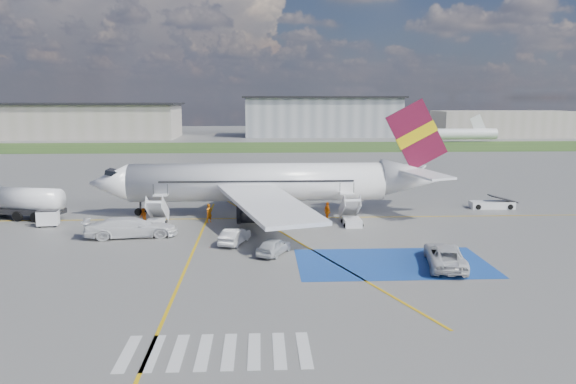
# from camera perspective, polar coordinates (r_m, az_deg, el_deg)

# --- Properties ---
(ground) EXTENTS (400.00, 400.00, 0.00)m
(ground) POSITION_cam_1_polar(r_m,az_deg,el_deg) (44.90, -3.22, -5.94)
(ground) COLOR #60605E
(ground) RESTS_ON ground
(grass_strip) EXTENTS (400.00, 30.00, 0.01)m
(grass_strip) POSITION_cam_1_polar(r_m,az_deg,el_deg) (138.79, -2.98, 4.58)
(grass_strip) COLOR #2D4C1E
(grass_strip) RESTS_ON ground
(taxiway_line_main) EXTENTS (120.00, 0.20, 0.01)m
(taxiway_line_main) POSITION_cam_1_polar(r_m,az_deg,el_deg) (56.56, -3.14, -2.69)
(taxiway_line_main) COLOR gold
(taxiway_line_main) RESTS_ON ground
(taxiway_line_cross) EXTENTS (0.20, 60.00, 0.01)m
(taxiway_line_cross) POSITION_cam_1_polar(r_m,az_deg,el_deg) (35.77, -11.48, -10.20)
(taxiway_line_cross) COLOR gold
(taxiway_line_cross) RESTS_ON ground
(taxiway_line_diag) EXTENTS (20.71, 56.45, 0.01)m
(taxiway_line_diag) POSITION_cam_1_polar(r_m,az_deg,el_deg) (56.56, -3.14, -2.69)
(taxiway_line_diag) COLOR gold
(taxiway_line_diag) RESTS_ON ground
(staging_box) EXTENTS (14.00, 8.00, 0.01)m
(staging_box) POSITION_cam_1_polar(r_m,az_deg,el_deg) (42.17, 10.57, -7.11)
(staging_box) COLOR #184295
(staging_box) RESTS_ON ground
(crosswalk) EXTENTS (9.00, 4.00, 0.01)m
(crosswalk) POSITION_cam_1_polar(r_m,az_deg,el_deg) (28.05, -7.27, -15.79)
(crosswalk) COLOR silver
(crosswalk) RESTS_ON ground
(terminal_west) EXTENTS (60.00, 22.00, 10.00)m
(terminal_west) POSITION_cam_1_polar(r_m,az_deg,el_deg) (182.04, -20.68, 6.74)
(terminal_west) COLOR #9D9788
(terminal_west) RESTS_ON ground
(terminal_centre) EXTENTS (48.00, 18.00, 12.00)m
(terminal_centre) POSITION_cam_1_polar(r_m,az_deg,el_deg) (179.45, 3.49, 7.62)
(terminal_centre) COLOR gray
(terminal_centre) RESTS_ON ground
(terminal_east) EXTENTS (40.00, 16.00, 8.00)m
(terminal_east) POSITION_cam_1_polar(r_m,az_deg,el_deg) (187.00, 20.84, 6.48)
(terminal_east) COLOR #9D9788
(terminal_east) RESTS_ON ground
(airliner) EXTENTS (36.81, 32.95, 11.92)m
(airliner) POSITION_cam_1_polar(r_m,az_deg,el_deg) (57.93, -1.68, 1.02)
(airliner) COLOR white
(airliner) RESTS_ON ground
(airstairs_fwd) EXTENTS (1.90, 5.20, 3.60)m
(airstairs_fwd) POSITION_cam_1_polar(r_m,az_deg,el_deg) (54.11, -13.29, -2.82)
(airstairs_fwd) COLOR white
(airstairs_fwd) RESTS_ON ground
(airstairs_aft) EXTENTS (1.90, 5.20, 3.60)m
(airstairs_aft) POSITION_cam_1_polar(r_m,az_deg,el_deg) (53.90, 6.45, -2.67)
(airstairs_aft) COLOR white
(airstairs_aft) RESTS_ON ground
(fuel_tanker) EXTENTS (9.64, 4.89, 3.19)m
(fuel_tanker) POSITION_cam_1_polar(r_m,az_deg,el_deg) (62.23, -25.66, -1.25)
(fuel_tanker) COLOR black
(fuel_tanker) RESTS_ON ground
(gpu_cart) EXTENTS (2.03, 1.44, 1.58)m
(gpu_cart) POSITION_cam_1_polar(r_m,az_deg,el_deg) (57.49, -23.19, -2.54)
(gpu_cart) COLOR white
(gpu_cart) RESTS_ON ground
(belt_loader) EXTENTS (5.08, 2.03, 1.51)m
(belt_loader) POSITION_cam_1_polar(r_m,az_deg,el_deg) (65.48, 20.04, -1.24)
(belt_loader) COLOR white
(belt_loader) RESTS_ON ground
(car_silver_a) EXTENTS (3.12, 4.18, 1.32)m
(car_silver_a) POSITION_cam_1_polar(r_m,az_deg,el_deg) (43.52, -1.47, -5.52)
(car_silver_a) COLOR #BBBEC2
(car_silver_a) RESTS_ON ground
(car_silver_b) EXTENTS (2.65, 4.34, 1.35)m
(car_silver_b) POSITION_cam_1_polar(r_m,az_deg,el_deg) (46.83, -5.44, -4.46)
(car_silver_b) COLOR #AFB0B6
(car_silver_b) RESTS_ON ground
(van_white_a) EXTENTS (3.51, 5.81, 2.04)m
(van_white_a) POSITION_cam_1_polar(r_m,az_deg,el_deg) (42.21, 15.66, -5.86)
(van_white_a) COLOR silver
(van_white_a) RESTS_ON ground
(van_white_b) EXTENTS (6.16, 3.18, 2.31)m
(van_white_b) POSITION_cam_1_polar(r_m,az_deg,el_deg) (50.62, -15.67, -3.16)
(van_white_b) COLOR white
(van_white_b) RESTS_ON ground
(crew_fwd) EXTENTS (0.79, 0.79, 1.86)m
(crew_fwd) POSITION_cam_1_polar(r_m,az_deg,el_deg) (55.01, -8.01, -2.13)
(crew_fwd) COLOR orange
(crew_fwd) RESTS_ON ground
(crew_nose) EXTENTS (0.95, 0.99, 1.61)m
(crew_nose) POSITION_cam_1_polar(r_m,az_deg,el_deg) (55.26, -14.48, -2.43)
(crew_nose) COLOR orange
(crew_nose) RESTS_ON ground
(crew_aft) EXTENTS (0.85, 1.26, 1.98)m
(crew_aft) POSITION_cam_1_polar(r_m,az_deg,el_deg) (54.88, 4.03, -2.02)
(crew_aft) COLOR orange
(crew_aft) RESTS_ON ground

